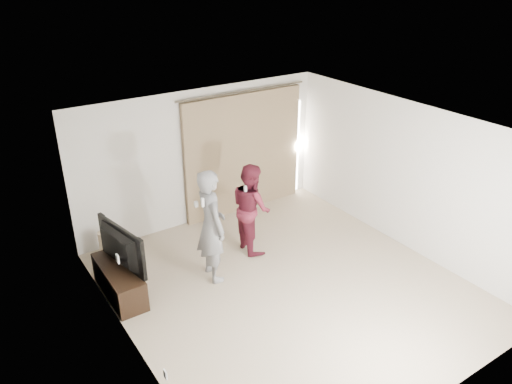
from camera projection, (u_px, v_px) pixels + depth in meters
floor at (288, 286)px, 7.89m from camera, size 5.50×5.50×0.00m
wall_back at (202, 157)px, 9.39m from camera, size 5.00×0.04×2.60m
wall_left at (127, 267)px, 6.08m from camera, size 0.04×5.50×2.60m
ceiling at (293, 129)px, 6.77m from camera, size 5.00×5.50×0.01m
curtain at (244, 153)px, 9.84m from camera, size 2.80×0.11×2.46m
tv_console at (119, 281)px, 7.60m from camera, size 0.43×1.26×0.48m
tv at (115, 249)px, 7.35m from camera, size 0.38×1.18×0.68m
scratching_post at (106, 247)px, 8.55m from camera, size 0.38×0.38×0.51m
person_man at (211, 226)px, 7.75m from camera, size 0.52×0.73×1.87m
person_woman at (251, 208)px, 8.60m from camera, size 0.69×0.84×1.60m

